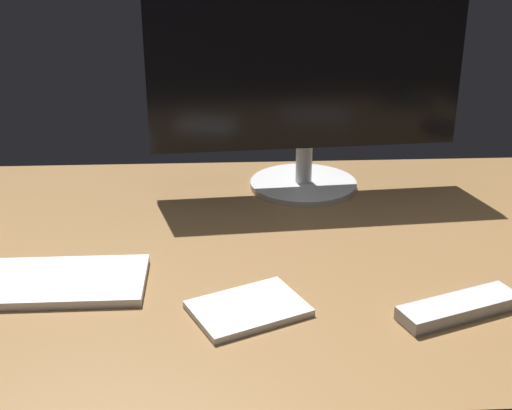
% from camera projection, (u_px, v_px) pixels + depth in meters
% --- Properties ---
extents(desk, '(1.40, 0.84, 0.02)m').
position_uv_depth(desk, '(261.00, 253.00, 1.17)').
color(desk, olive).
rests_on(desk, ground).
extents(monitor, '(0.60, 0.21, 0.38)m').
position_uv_depth(monitor, '(306.00, 89.00, 1.33)').
color(monitor, silver).
rests_on(monitor, desk).
extents(keyboard, '(0.40, 0.14, 0.01)m').
position_uv_depth(keyboard, '(9.00, 283.00, 1.04)').
color(keyboard, white).
rests_on(keyboard, desk).
extents(tv_remote, '(0.19, 0.11, 0.02)m').
position_uv_depth(tv_remote, '(459.00, 308.00, 0.97)').
color(tv_remote, '#B7B7BC').
rests_on(tv_remote, desk).
extents(notepad, '(0.18, 0.16, 0.01)m').
position_uv_depth(notepad, '(248.00, 309.00, 0.98)').
color(notepad, silver).
rests_on(notepad, desk).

